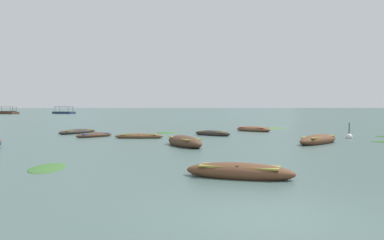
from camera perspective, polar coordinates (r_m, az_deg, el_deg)
ground_plane at (r=1507.96m, az=2.19°, el=1.78°), size 6000.00×6000.00×0.00m
mountain_1 at (r=2371.72m, az=-20.04°, el=7.75°), size 1735.51×1735.51×499.81m
mountain_2 at (r=2148.82m, az=4.60°, el=9.05°), size 1954.08×1954.08×542.65m
rowboat_0 at (r=33.90m, az=-16.13°, el=-1.64°), size 2.73×3.64×0.46m
rowboat_1 at (r=12.38m, az=6.82°, el=-7.40°), size 3.54×1.89×0.58m
rowboat_2 at (r=35.99m, az=8.80°, el=-1.34°), size 3.48×3.34×0.56m
rowboat_3 at (r=29.74m, az=-13.87°, el=-2.12°), size 2.57×2.82×0.42m
rowboat_5 at (r=24.86m, az=17.71°, el=-2.74°), size 3.66×4.13×0.69m
rowboat_7 at (r=30.38m, az=2.95°, el=-1.94°), size 3.13×2.66×0.50m
rowboat_10 at (r=22.17m, az=-1.09°, el=-3.16°), size 2.80×4.06×0.74m
rowboat_11 at (r=28.02m, az=-7.61°, el=-2.32°), size 3.44×1.05×0.43m
ferry_0 at (r=135.38m, az=-17.94°, el=1.04°), size 7.78×5.34×2.54m
ferry_1 at (r=162.88m, az=-25.47°, el=1.08°), size 8.83×5.67×2.54m
ferry_2 at (r=136.67m, az=-25.18°, el=0.96°), size 8.79×5.83×2.54m
mooring_buoy at (r=29.58m, az=21.64°, el=-2.26°), size 0.47×0.47×1.23m
weed_patch_1 at (r=15.08m, az=-20.06°, el=-6.53°), size 1.54×2.63×0.14m
weed_patch_4 at (r=41.45m, az=11.68°, el=-1.18°), size 3.97×4.13×0.14m
weed_patch_6 at (r=33.54m, az=-3.75°, el=-1.85°), size 1.79×2.41×0.14m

